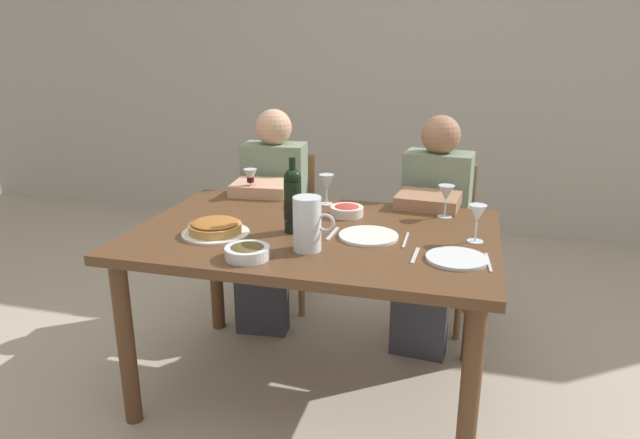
# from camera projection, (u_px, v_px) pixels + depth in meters

# --- Properties ---
(ground_plane) EXTENTS (8.00, 8.00, 0.00)m
(ground_plane) POSITION_uv_depth(u_px,v_px,m) (315.00, 387.00, 2.63)
(ground_plane) COLOR #B2A893
(back_wall) EXTENTS (8.00, 0.10, 2.80)m
(back_wall) POSITION_uv_depth(u_px,v_px,m) (400.00, 54.00, 4.49)
(back_wall) COLOR #B2ADA3
(back_wall) RESTS_ON ground
(dining_table) EXTENTS (1.50, 1.00, 0.76)m
(dining_table) POSITION_uv_depth(u_px,v_px,m) (315.00, 251.00, 2.43)
(dining_table) COLOR brown
(dining_table) RESTS_ON ground
(wine_bottle) EXTENTS (0.07, 0.07, 0.31)m
(wine_bottle) POSITION_uv_depth(u_px,v_px,m) (293.00, 201.00, 2.35)
(wine_bottle) COLOR black
(wine_bottle) RESTS_ON dining_table
(water_pitcher) EXTENTS (0.16, 0.11, 0.21)m
(water_pitcher) POSITION_uv_depth(u_px,v_px,m) (307.00, 227.00, 2.16)
(water_pitcher) COLOR silver
(water_pitcher) RESTS_ON dining_table
(baked_tart) EXTENTS (0.28, 0.28, 0.06)m
(baked_tart) POSITION_uv_depth(u_px,v_px,m) (215.00, 228.00, 2.35)
(baked_tart) COLOR white
(baked_tart) RESTS_ON dining_table
(salad_bowl) EXTENTS (0.15, 0.15, 0.05)m
(salad_bowl) POSITION_uv_depth(u_px,v_px,m) (347.00, 210.00, 2.60)
(salad_bowl) COLOR silver
(salad_bowl) RESTS_ON dining_table
(olive_bowl) EXTENTS (0.17, 0.17, 0.05)m
(olive_bowl) POSITION_uv_depth(u_px,v_px,m) (247.00, 251.00, 2.10)
(olive_bowl) COLOR silver
(olive_bowl) RESTS_ON dining_table
(wine_glass_left_diner) EXTENTS (0.07, 0.07, 0.15)m
(wine_glass_left_diner) POSITION_uv_depth(u_px,v_px,m) (446.00, 194.00, 2.55)
(wine_glass_left_diner) COLOR silver
(wine_glass_left_diner) RESTS_ON dining_table
(wine_glass_right_diner) EXTENTS (0.07, 0.07, 0.15)m
(wine_glass_right_diner) POSITION_uv_depth(u_px,v_px,m) (326.00, 183.00, 2.74)
(wine_glass_right_diner) COLOR silver
(wine_glass_right_diner) RESTS_ON dining_table
(wine_glass_centre) EXTENTS (0.07, 0.07, 0.14)m
(wine_glass_centre) POSITION_uv_depth(u_px,v_px,m) (250.00, 177.00, 2.87)
(wine_glass_centre) COLOR silver
(wine_glass_centre) RESTS_ON dining_table
(wine_glass_spare) EXTENTS (0.07, 0.07, 0.15)m
(wine_glass_spare) POSITION_uv_depth(u_px,v_px,m) (477.00, 215.00, 2.24)
(wine_glass_spare) COLOR silver
(wine_glass_spare) RESTS_ON dining_table
(dinner_plate_left_setting) EXTENTS (0.24, 0.24, 0.01)m
(dinner_plate_left_setting) POSITION_uv_depth(u_px,v_px,m) (369.00, 236.00, 2.32)
(dinner_plate_left_setting) COLOR white
(dinner_plate_left_setting) RESTS_ON dining_table
(dinner_plate_right_setting) EXTENTS (0.22, 0.22, 0.01)m
(dinner_plate_right_setting) POSITION_uv_depth(u_px,v_px,m) (457.00, 258.00, 2.09)
(dinner_plate_right_setting) COLOR silver
(dinner_plate_right_setting) RESTS_ON dining_table
(fork_left_setting) EXTENTS (0.02, 0.16, 0.00)m
(fork_left_setting) POSITION_uv_depth(u_px,v_px,m) (333.00, 234.00, 2.36)
(fork_left_setting) COLOR silver
(fork_left_setting) RESTS_ON dining_table
(knife_left_setting) EXTENTS (0.01, 0.18, 0.00)m
(knife_left_setting) POSITION_uv_depth(u_px,v_px,m) (406.00, 240.00, 2.29)
(knife_left_setting) COLOR silver
(knife_left_setting) RESTS_ON dining_table
(knife_right_setting) EXTENTS (0.03, 0.18, 0.00)m
(knife_right_setting) POSITION_uv_depth(u_px,v_px,m) (489.00, 262.00, 2.06)
(knife_right_setting) COLOR silver
(knife_right_setting) RESTS_ON dining_table
(spoon_right_setting) EXTENTS (0.02, 0.16, 0.00)m
(spoon_right_setting) POSITION_uv_depth(u_px,v_px,m) (415.00, 255.00, 2.12)
(spoon_right_setting) COLOR silver
(spoon_right_setting) RESTS_ON dining_table
(chair_left) EXTENTS (0.44, 0.44, 0.87)m
(chair_left) POSITION_uv_depth(u_px,v_px,m) (282.00, 219.00, 3.42)
(chair_left) COLOR olive
(chair_left) RESTS_ON ground
(diner_left) EXTENTS (0.37, 0.53, 1.16)m
(diner_left) POSITION_uv_depth(u_px,v_px,m) (270.00, 211.00, 3.17)
(diner_left) COLOR gray
(diner_left) RESTS_ON ground
(chair_right) EXTENTS (0.43, 0.43, 0.87)m
(chair_right) POSITION_uv_depth(u_px,v_px,m) (437.00, 233.00, 3.18)
(chair_right) COLOR olive
(chair_right) RESTS_ON ground
(diner_right) EXTENTS (0.36, 0.52, 1.16)m
(diner_right) POSITION_uv_depth(u_px,v_px,m) (432.00, 225.00, 2.93)
(diner_right) COLOR gray
(diner_right) RESTS_ON ground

